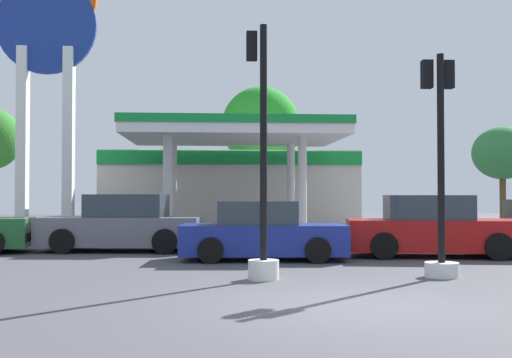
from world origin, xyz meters
The scene contains 10 objects.
ground_plane centered at (0.00, 0.00, 0.00)m, with size 90.00×90.00×0.00m, color #47474C.
gas_station centered at (-1.19, 20.56, 2.09)m, with size 11.67×11.95×4.41m.
station_pole_sign centered at (-8.72, 16.70, 7.41)m, with size 4.00×0.56×11.71m.
car_1 centered at (-0.76, 6.61, 0.67)m, with size 4.25×2.11×1.48m.
car_3 centered at (3.83, 7.18, 0.74)m, with size 4.80×2.62×1.63m.
car_5 centered at (-4.63, 9.41, 0.75)m, with size 4.78×2.46×1.65m.
traffic_signal_0 centered at (2.53, 3.08, 1.75)m, with size 0.67×0.69×4.47m.
traffic_signal_1 centered at (-1.07, 2.95, 1.62)m, with size 0.63×0.66×4.96m.
tree_1 centered at (0.80, 27.39, 5.62)m, with size 4.53×4.53×7.92m.
tree_2 centered at (15.19, 27.15, 4.10)m, with size 3.52×3.52×5.69m.
Camera 1 is at (-2.05, -9.36, 1.65)m, focal length 44.61 mm.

